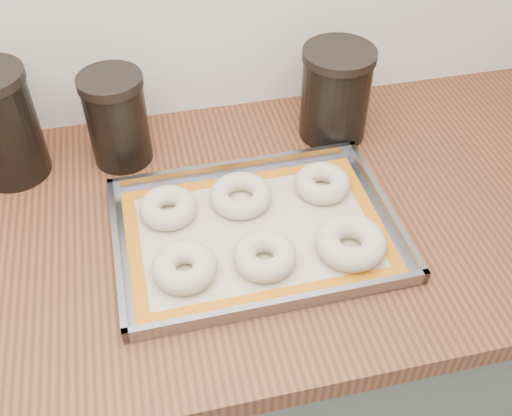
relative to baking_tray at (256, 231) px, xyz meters
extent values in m
cube|color=#5E6458|center=(-0.11, 0.05, -0.48)|extent=(3.00, 0.65, 0.86)
cube|color=brown|center=(-0.11, 0.05, -0.03)|extent=(3.06, 0.68, 0.04)
cube|color=gray|center=(0.00, 0.00, 0.00)|extent=(0.46, 0.34, 0.00)
cube|color=gray|center=(0.00, 0.16, 0.01)|extent=(0.46, 0.02, 0.02)
cube|color=gray|center=(0.00, -0.16, 0.01)|extent=(0.46, 0.02, 0.02)
cube|color=gray|center=(-0.22, 0.00, 0.01)|extent=(0.01, 0.33, 0.02)
cube|color=gray|center=(0.22, 0.00, 0.01)|extent=(0.01, 0.33, 0.02)
cube|color=#C6B793|center=(0.00, 0.00, 0.00)|extent=(0.42, 0.30, 0.00)
cube|color=#C8670D|center=(0.00, 0.13, 0.00)|extent=(0.42, 0.03, 0.00)
cube|color=#C8670D|center=(0.00, -0.13, 0.00)|extent=(0.42, 0.03, 0.00)
cube|color=#C8670D|center=(-0.20, 0.00, 0.00)|extent=(0.02, 0.25, 0.00)
cube|color=#C8670D|center=(0.20, 0.00, 0.00)|extent=(0.02, 0.25, 0.00)
torus|color=beige|center=(-0.13, -0.06, 0.02)|extent=(0.10, 0.10, 0.04)
torus|color=beige|center=(0.00, -0.07, 0.02)|extent=(0.11, 0.11, 0.04)
torus|color=beige|center=(0.14, -0.07, 0.02)|extent=(0.14, 0.14, 0.04)
torus|color=beige|center=(-0.14, 0.07, 0.02)|extent=(0.12, 0.12, 0.04)
torus|color=beige|center=(-0.01, 0.07, 0.01)|extent=(0.12, 0.12, 0.03)
torus|color=beige|center=(0.14, 0.07, 0.02)|extent=(0.11, 0.11, 0.03)
cylinder|color=black|center=(-0.39, 0.25, 0.09)|extent=(0.12, 0.12, 0.19)
cylinder|color=black|center=(-0.20, 0.25, 0.07)|extent=(0.11, 0.11, 0.16)
cylinder|color=black|center=(-0.20, 0.25, 0.16)|extent=(0.11, 0.11, 0.02)
cylinder|color=black|center=(0.21, 0.24, 0.08)|extent=(0.13, 0.13, 0.17)
cylinder|color=black|center=(0.21, 0.24, 0.17)|extent=(0.13, 0.13, 0.02)
camera|label=1|loc=(-0.15, -0.66, 0.71)|focal=42.00mm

